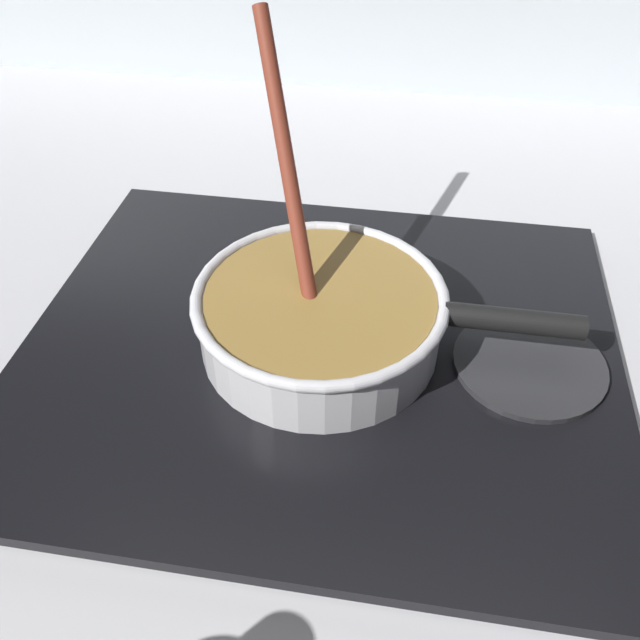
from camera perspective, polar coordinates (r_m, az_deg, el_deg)
The scene contains 5 objects.
ground at distance 0.57m, azimuth -5.15°, elevation -14.95°, with size 2.40×1.60×0.04m, color #B7B7BC.
hob_plate at distance 0.65m, azimuth 0.00°, elevation -2.30°, with size 0.56×0.48×0.01m, color black.
burner_ring at distance 0.64m, azimuth 0.00°, elevation -1.66°, with size 0.16×0.16×0.01m, color #592D0C.
spare_burner at distance 0.65m, azimuth 17.14°, elevation -3.53°, with size 0.14×0.14×0.01m, color #262628.
cooking_pan at distance 0.62m, azimuth 0.13°, elevation 0.42°, with size 0.35×0.25×0.27m.
Camera 1 is at (0.10, -0.30, 0.46)m, focal length 38.18 mm.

